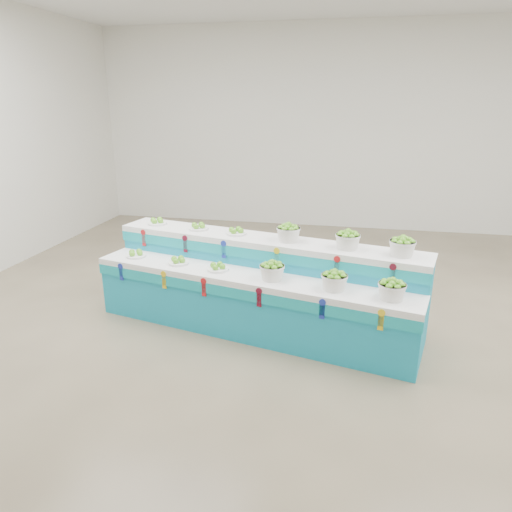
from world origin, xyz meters
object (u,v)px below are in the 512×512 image
(display_stand, at_px, (256,285))
(plate_upper_mid, at_px, (198,226))
(basket_upper_right, at_px, (402,246))
(basket_lower_left, at_px, (272,270))

(display_stand, distance_m, plate_upper_mid, 1.08)
(plate_upper_mid, xyz_separation_m, basket_upper_right, (2.39, -0.54, 0.05))
(display_stand, bearing_deg, plate_upper_mid, 165.34)
(display_stand, relative_size, plate_upper_mid, 15.33)
(display_stand, xyz_separation_m, basket_upper_right, (1.56, -0.12, 0.61))
(basket_upper_right, bearing_deg, plate_upper_mid, 167.14)
(basket_lower_left, xyz_separation_m, plate_upper_mid, (-1.06, 0.72, 0.25))
(display_stand, height_order, plate_upper_mid, plate_upper_mid)
(basket_lower_left, bearing_deg, plate_upper_mid, 145.69)
(plate_upper_mid, bearing_deg, basket_lower_left, -34.31)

